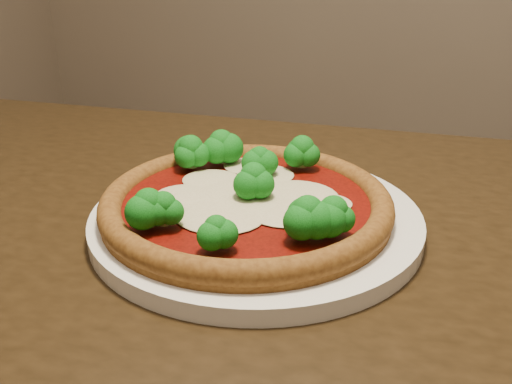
% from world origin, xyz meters
% --- Properties ---
extents(dining_table, '(1.41, 0.94, 0.75)m').
position_xyz_m(dining_table, '(-0.01, -0.09, 0.66)').
color(dining_table, black).
rests_on(dining_table, floor).
extents(plate, '(0.35, 0.35, 0.02)m').
position_xyz_m(plate, '(-0.05, -0.05, 0.76)').
color(plate, white).
rests_on(plate, dining_table).
extents(pizza, '(0.30, 0.30, 0.06)m').
position_xyz_m(pizza, '(-0.06, -0.06, 0.78)').
color(pizza, brown).
rests_on(pizza, plate).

